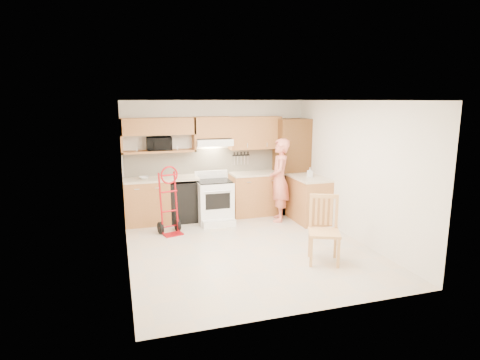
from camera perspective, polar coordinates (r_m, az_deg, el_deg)
name	(u,v)px	position (r m, az deg, el deg)	size (l,w,h in m)	color
floor	(249,248)	(7.03, 1.22, -9.68)	(4.00, 4.50, 0.02)	#C5B196
ceiling	(249,100)	(6.56, 1.31, 11.33)	(4.00, 4.50, 0.02)	white
wall_back	(216,158)	(8.82, -3.37, 3.11)	(4.00, 0.02, 2.50)	silver
wall_front	(311,213)	(4.65, 10.09, -4.59)	(4.00, 0.02, 2.50)	silver
wall_left	(123,184)	(6.35, -16.22, -0.57)	(0.02, 4.50, 2.50)	silver
wall_right	(354,171)	(7.55, 15.90, 1.29)	(0.02, 4.50, 2.50)	silver
backsplash	(217,161)	(8.81, -3.32, 2.76)	(3.92, 0.03, 0.55)	beige
lower_cab_left	(147,202)	(8.45, -13.07, -3.08)	(0.90, 0.60, 0.90)	#AF673F
dishwasher	(183,201)	(8.53, -8.03, -2.92)	(0.60, 0.60, 0.85)	black
lower_cab_right	(257,194)	(8.92, 2.36, -2.03)	(1.14, 0.60, 0.90)	#AF673F
countertop_left	(161,179)	(8.37, -11.17, 0.16)	(1.50, 0.63, 0.04)	beige
countertop_right	(257,173)	(8.82, 2.38, 0.94)	(1.14, 0.63, 0.04)	beige
cab_return_right	(308,200)	(8.54, 9.68, -2.80)	(0.60, 1.00, 0.90)	#AF673F
countertop_return	(309,178)	(8.43, 9.79, 0.30)	(0.63, 1.00, 0.04)	beige
pantry_tall	(291,166)	(9.10, 7.27, 2.01)	(0.70, 0.60, 2.10)	#553110
upper_cab_left	(158,126)	(8.37, -11.55, 7.48)	(1.50, 0.33, 0.34)	#AF673F
upper_shelf_mw	(159,151)	(8.42, -11.41, 4.01)	(1.50, 0.33, 0.04)	#AF673F
upper_cab_center	(212,127)	(8.56, -3.93, 7.49)	(0.76, 0.33, 0.44)	#AF673F
upper_cab_right	(255,133)	(8.83, 2.14, 6.72)	(1.14, 0.33, 0.70)	#AF673F
range_hood	(213,142)	(8.52, -3.80, 5.38)	(0.76, 0.46, 0.14)	white
knife_strip	(241,158)	(8.92, 0.16, 3.15)	(0.40, 0.05, 0.29)	black
microwave	(159,144)	(8.40, -11.41, 5.08)	(0.50, 0.34, 0.28)	black
range	(215,198)	(8.30, -3.56, -2.58)	(0.70, 0.93, 1.04)	white
person	(280,180)	(8.38, 5.64, -0.03)	(0.63, 0.41, 1.73)	#D9715D
hand_truck	(170,204)	(7.67, -9.88, -3.34)	(0.46, 0.42, 1.18)	#9A0A11
dining_chair	(324,230)	(6.40, 11.88, -7.00)	(0.47, 0.51, 1.05)	tan
soap_bottle	(310,172)	(8.39, 9.89, 1.08)	(0.09, 0.09, 0.20)	white
bowl	(144,178)	(8.34, -13.45, 0.33)	(0.19, 0.19, 0.05)	white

